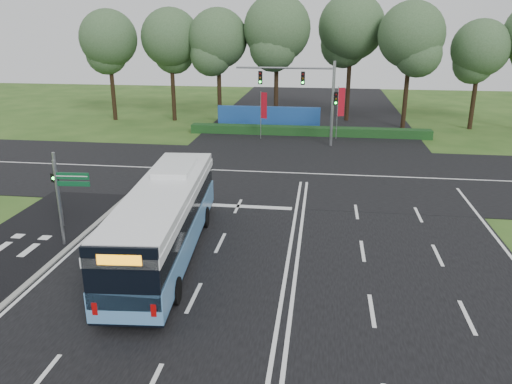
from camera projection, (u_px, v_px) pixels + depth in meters
The scene contains 14 objects.
ground at pixel (290, 248), 23.13m from camera, with size 120.00×120.00×0.00m, color #294D19.
road_main at pixel (290, 247), 23.12m from camera, with size 20.00×120.00×0.04m, color black.
road_cross at pixel (302, 174), 34.38m from camera, with size 120.00×14.00×0.05m, color black.
bike_path at pixel (1, 260), 21.88m from camera, with size 5.00×18.00×0.06m, color black.
kerb_strip at pixel (52, 262), 21.57m from camera, with size 0.25×18.00×0.12m, color gray.
city_bus at pixel (165, 220), 21.68m from camera, with size 3.54×12.42×3.52m.
pedestrian_signal at pixel (57, 187), 24.76m from camera, with size 0.36×0.44×3.91m.
street_sign at pixel (65, 193), 22.55m from camera, with size 1.61×0.19×4.13m.
banner_flag_left at pixel (263, 108), 43.72m from camera, with size 0.60×0.26×4.25m.
banner_flag_mid at pixel (340, 105), 43.66m from camera, with size 0.64×0.32×4.66m.
traffic_light_gantry at pixel (311, 90), 40.83m from camera, with size 8.41×0.28×7.00m.
hedge at pixel (309, 131), 45.98m from camera, with size 22.00×1.20×0.80m, color #143716.
blue_hoarding at pixel (269, 118), 48.61m from camera, with size 10.00×0.30×2.20m, color #1B4794.
eucalyptus_row at pixel (317, 35), 48.49m from camera, with size 47.38×9.86×12.84m.
Camera 1 is at (1.24, -21.08, 9.90)m, focal length 35.00 mm.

